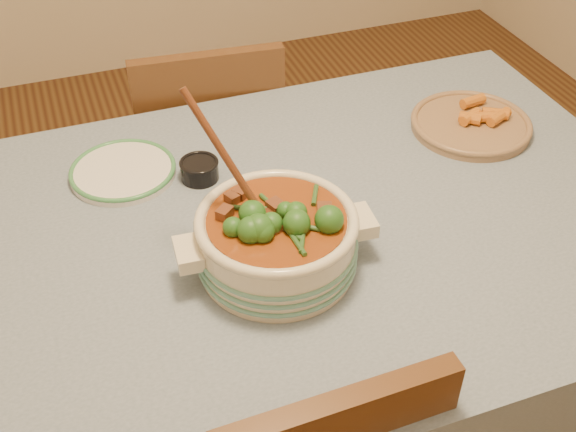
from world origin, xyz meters
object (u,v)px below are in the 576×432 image
Objects in this scene: dining_table at (283,258)px; condiment_bowl at (199,169)px; white_plate at (123,171)px; chair_far at (209,153)px; fried_plate at (471,122)px; stew_casserole at (277,236)px.

condiment_bowl reaches higher than dining_table.
white_plate is at bearing 133.71° from dining_table.
chair_far reaches higher than condiment_bowl.
white_plate is at bearing 173.01° from fried_plate.
dining_table is 0.28m from condiment_bowl.
condiment_bowl is at bearing 79.71° from chair_far.
fried_plate is at bearing -6.99° from white_plate.
stew_casserole reaches higher than chair_far.
fried_plate is (0.68, -0.03, -0.01)m from condiment_bowl.
dining_table is at bearing 94.39° from chair_far.
dining_table is 1.93× the size of chair_far.
dining_table is at bearing -46.29° from white_plate.
white_plate is at bearing 58.65° from chair_far.
chair_far is (0.06, 0.79, -0.34)m from stew_casserole.
stew_casserole is at bearing -60.35° from white_plate.
condiment_bowl is 0.56m from chair_far.
fried_plate reaches higher than dining_table.
chair_far is at bearing 85.74° from stew_casserole.
fried_plate is at bearing -2.63° from condiment_bowl.
stew_casserole is 0.86m from chair_far.
fried_plate reaches higher than condiment_bowl.
fried_plate is at bearing 18.65° from dining_table.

